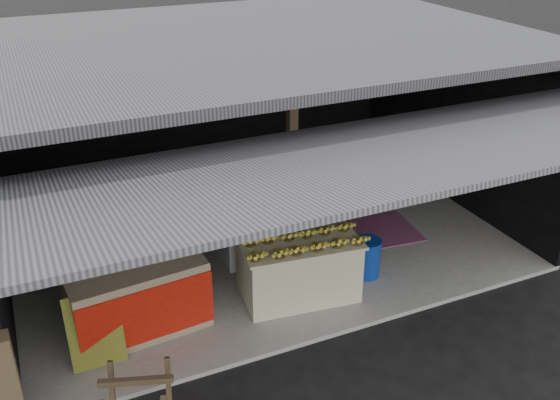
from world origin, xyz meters
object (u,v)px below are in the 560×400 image
sawhorse (138,399)px  water_barrel (367,259)px  banana_table (298,267)px  white_crate (256,221)px  plastic_chair (375,174)px  neighbor_stall (138,296)px

sawhorse → water_barrel: bearing=41.0°
banana_table → sawhorse: banana_table is taller
white_crate → sawhorse: bearing=-129.2°
banana_table → white_crate: size_ratio=1.45×
white_crate → water_barrel: 1.60m
banana_table → water_barrel: banana_table is taller
white_crate → plastic_chair: 2.47m
neighbor_stall → white_crate: bearing=22.7°
water_barrel → plastic_chair: bearing=55.4°
sawhorse → water_barrel: 3.62m
sawhorse → water_barrel: (3.35, 1.37, -0.10)m
sawhorse → plastic_chair: plastic_chair is taller
sawhorse → plastic_chair: bearing=53.2°
banana_table → sawhorse: size_ratio=2.10×
white_crate → neighbor_stall: size_ratio=0.68×
water_barrel → white_crate: bearing=136.4°
plastic_chair → water_barrel: bearing=-120.2°
neighbor_stall → sawhorse: neighbor_stall is taller
white_crate → neighbor_stall: bearing=-149.3°
white_crate → water_barrel: (1.14, -1.09, -0.29)m
banana_table → neighbor_stall: size_ratio=0.98×
plastic_chair → white_crate: bearing=-159.5°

